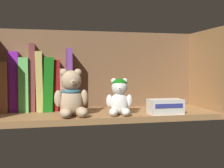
{
  "coord_description": "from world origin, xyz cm",
  "views": [
    {
      "loc": [
        -19.51,
        -98.72,
        16.92
      ],
      "look_at": [
        2.99,
        0.0,
        11.76
      ],
      "focal_mm": 46.69,
      "sensor_mm": 36.0,
      "label": 1
    }
  ],
  "objects": [
    {
      "name": "book_3",
      "position": [
        -27.02,
        10.2,
        11.46
      ],
      "size": [
        3.3,
        12.74,
        18.92
      ],
      "primitive_type": "cube",
      "color": "#60C25E",
      "rests_on": "shelf_board"
    },
    {
      "name": "book_8",
      "position": [
        -13.6,
        10.2,
        9.57
      ],
      "size": [
        2.34,
        11.44,
        15.14
      ],
      "primitive_type": "cube",
      "color": "tan",
      "rests_on": "shelf_board"
    },
    {
      "name": "book_4",
      "position": [
        -24.16,
        10.2,
        13.97
      ],
      "size": [
        1.98,
        10.48,
        23.94
      ],
      "primitive_type": "cube",
      "color": "brown",
      "rests_on": "shelf_board"
    },
    {
      "name": "teddy_bear_smaller",
      "position": [
        3.88,
        -6.97,
        7.69
      ],
      "size": [
        8.98,
        9.32,
        11.99
      ],
      "color": "white",
      "rests_on": "shelf_board"
    },
    {
      "name": "shelf_side_panel_right",
      "position": [
        39.62,
        0.0,
        15.76
      ],
      "size": [
        1.6,
        27.27,
        31.52
      ],
      "primitive_type": "cube",
      "color": "#9E7042",
      "rests_on": "ground"
    },
    {
      "name": "book_1",
      "position": [
        -33.59,
        10.2,
        10.68
      ],
      "size": [
        2.89,
        13.48,
        17.35
      ],
      "primitive_type": "cube",
      "color": "#A76540",
      "rests_on": "shelf_board"
    },
    {
      "name": "book_2",
      "position": [
        -30.41,
        10.2,
        12.49
      ],
      "size": [
        3.03,
        10.05,
        20.98
      ],
      "primitive_type": "cube",
      "color": "purple",
      "rests_on": "shelf_board"
    },
    {
      "name": "book_5",
      "position": [
        -21.77,
        10.2,
        12.55
      ],
      "size": [
        2.71,
        12.64,
        21.13
      ],
      "primitive_type": "cube",
      "rotation": [
        0.0,
        -0.02,
        0.0
      ],
      "color": "tan",
      "rests_on": "shelf_board"
    },
    {
      "name": "shelf_back_panel",
      "position": [
        0.0,
        13.03,
        15.76
      ],
      "size": [
        80.05,
        1.2,
        31.52
      ],
      "primitive_type": "cube",
      "color": "brown",
      "rests_on": "ground"
    },
    {
      "name": "book_9",
      "position": [
        -11.32,
        10.2,
        13.19
      ],
      "size": [
        1.77,
        14.59,
        22.37
      ],
      "primitive_type": "cube",
      "color": "#753B8F",
      "rests_on": "shelf_board"
    },
    {
      "name": "book_7",
      "position": [
        -15.89,
        10.2,
        11.1
      ],
      "size": [
        2.47,
        11.01,
        18.25
      ],
      "primitive_type": "cube",
      "rotation": [
        0.0,
        0.04,
        0.0
      ],
      "color": "maroon",
      "rests_on": "shelf_board"
    },
    {
      "name": "shelf_board",
      "position": [
        0.0,
        0.0,
        1.0
      ],
      "size": [
        77.65,
        24.87,
        2.0
      ],
      "primitive_type": "cube",
      "color": "#9E7042",
      "rests_on": "ground"
    },
    {
      "name": "book_6",
      "position": [
        -18.7,
        10.2,
        11.51
      ],
      "size": [
        4.06,
        13.52,
        19.14
      ],
      "primitive_type": "cube",
      "rotation": [
        0.0,
        0.04,
        0.0
      ],
      "color": "#156813",
      "rests_on": "shelf_board"
    },
    {
      "name": "teddy_bear_larger",
      "position": [
        -11.63,
        -6.29,
        8.43
      ],
      "size": [
        11.11,
        11.4,
        15.07
      ],
      "color": "tan",
      "rests_on": "shelf_board"
    },
    {
      "name": "small_product_box",
      "position": [
        19.29,
        -8.57,
        4.47
      ],
      "size": [
        11.22,
        6.36,
        4.92
      ],
      "color": "silver",
      "rests_on": "shelf_board"
    }
  ]
}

